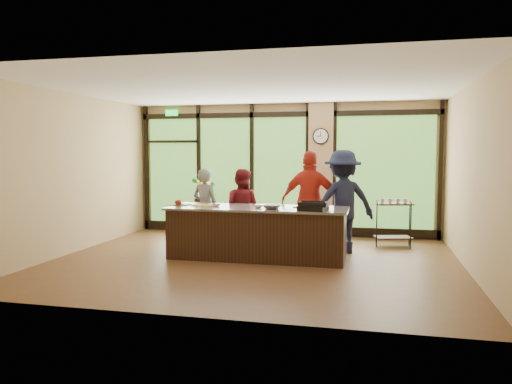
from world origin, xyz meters
The scene contains 25 objects.
floor centered at (0.00, 0.00, 0.00)m, with size 7.00×7.00×0.00m, color #52331C.
ceiling centered at (0.00, 0.00, 3.00)m, with size 7.00×7.00×0.00m, color silver.
back_wall centered at (0.00, 3.00, 1.50)m, with size 7.00×7.00×0.00m, color tan.
left_wall centered at (-3.50, 0.00, 1.50)m, with size 6.00×6.00×0.00m, color tan.
right_wall centered at (3.50, 0.00, 1.50)m, with size 6.00×6.00×0.00m, color tan.
window_wall centered at (0.16, 2.95, 1.39)m, with size 6.90×0.12×3.00m.
island_base centered at (0.00, 0.30, 0.44)m, with size 3.10×1.00×0.88m, color black.
countertop centered at (0.00, 0.30, 0.90)m, with size 3.20×1.10×0.04m, color slate.
wall_clock centered at (0.85, 2.87, 2.25)m, with size 0.36×0.04×0.36m.
cook_left centered at (-1.24, 1.07, 0.79)m, with size 0.58×0.38×1.58m, color slate.
cook_midleft centered at (-0.52, 1.14, 0.79)m, with size 0.76×0.60×1.57m, color maroon.
cook_midright centered at (0.84, 1.14, 0.96)m, with size 1.13×0.47×1.92m, color #B02A1B.
cook_right centered at (1.45, 1.14, 0.97)m, with size 1.25×0.72×1.94m, color #161A32.
roasting_pan centered at (1.03, -0.01, 0.96)m, with size 0.45×0.35×0.08m, color black.
mixing_bowl centered at (0.30, 0.08, 0.96)m, with size 0.33×0.33×0.08m, color silver.
cutting_board_left centered at (-1.50, 0.32, 0.93)m, with size 0.39×0.29×0.01m, color #427D2D.
cutting_board_center centered at (-1.04, 0.39, 0.93)m, with size 0.41×0.31×0.01m, color gold.
cutting_board_right centered at (0.85, 0.47, 0.93)m, with size 0.39×0.29×0.01m, color gold.
prep_bowl_near centered at (-0.75, 0.24, 0.94)m, with size 0.15×0.15×0.05m, color silver.
prep_bowl_mid centered at (0.04, 0.18, 0.94)m, with size 0.15×0.15×0.05m, color silver.
prep_bowl_far centered at (0.28, 0.68, 0.94)m, with size 0.14×0.14×0.03m, color silver.
red_ramekin centered at (-1.48, 0.22, 0.97)m, with size 0.12×0.12×0.10m, color #9E130F.
flower_stand centered at (-1.84, 2.70, 0.42)m, with size 0.42×0.42×0.84m, color black.
flower_vase centered at (-1.84, 2.70, 0.98)m, with size 0.28×0.28×0.29m, color olive.
bar_cart centered at (2.41, 2.00, 0.58)m, with size 0.79×0.58×0.97m.
Camera 1 is at (1.99, -8.31, 1.90)m, focal length 35.00 mm.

